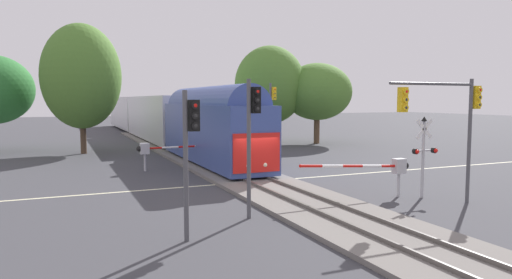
{
  "coord_description": "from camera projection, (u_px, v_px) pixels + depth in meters",
  "views": [
    {
      "loc": [
        -9.78,
        -23.15,
        4.56
      ],
      "look_at": [
        1.83,
        3.78,
        2.0
      ],
      "focal_mm": 32.15,
      "sensor_mm": 36.0,
      "label": 1
    }
  ],
  "objects": [
    {
      "name": "crossing_signal_mast",
      "position": [
        424.0,
        148.0,
        21.1
      ],
      "size": [
        1.36,
        0.44,
        3.79
      ],
      "color": "#B2B2B7",
      "rests_on": "ground"
    },
    {
      "name": "traffic_signal_far_side",
      "position": [
        272.0,
        108.0,
        35.4
      ],
      "size": [
        0.53,
        0.38,
        5.83
      ],
      "color": "#4C4C51",
      "rests_on": "ground"
    },
    {
      "name": "crossing_gate_near",
      "position": [
        388.0,
        167.0,
        21.23
      ],
      "size": [
        5.87,
        0.4,
        1.82
      ],
      "color": "#B7B7BC",
      "rests_on": "ground"
    },
    {
      "name": "traffic_signal_near_left",
      "position": [
        190.0,
        141.0,
        14.51
      ],
      "size": [
        0.53,
        0.38,
        4.85
      ],
      "color": "#4C4C51",
      "rests_on": "ground"
    },
    {
      "name": "oak_far_right",
      "position": [
        270.0,
        85.0,
        46.95
      ],
      "size": [
        7.22,
        7.22,
        10.05
      ],
      "color": "#4C3828",
      "rests_on": "ground"
    },
    {
      "name": "road_centre_stripe",
      "position": [
        253.0,
        182.0,
        25.43
      ],
      "size": [
        44.0,
        0.2,
        0.01
      ],
      "color": "beige",
      "rests_on": "ground"
    },
    {
      "name": "traffic_signal_median",
      "position": [
        252.0,
        125.0,
        17.34
      ],
      "size": [
        0.53,
        0.38,
        5.34
      ],
      "color": "#4C4C51",
      "rests_on": "ground"
    },
    {
      "name": "ground_plane",
      "position": [
        253.0,
        182.0,
        25.43
      ],
      "size": [
        220.0,
        220.0,
        0.0
      ],
      "primitive_type": "plane",
      "color": "#3D3D42"
    },
    {
      "name": "crossing_gate_far",
      "position": [
        156.0,
        149.0,
        29.41
      ],
      "size": [
        6.04,
        0.4,
        1.8
      ],
      "color": "#B7B7BC",
      "rests_on": "ground"
    },
    {
      "name": "traffic_signal_near_right",
      "position": [
        449.0,
        110.0,
        19.36
      ],
      "size": [
        4.86,
        0.38,
        5.46
      ],
      "color": "#4C4C51",
      "rests_on": "ground"
    },
    {
      "name": "oak_behind_train",
      "position": [
        81.0,
        76.0,
        38.17
      ],
      "size": [
        6.48,
        6.48,
        10.86
      ],
      "color": "#4C3828",
      "rests_on": "ground"
    },
    {
      "name": "railway_track",
      "position": [
        253.0,
        180.0,
        25.42
      ],
      "size": [
        4.4,
        80.0,
        0.32
      ],
      "color": "slate",
      "rests_on": "ground"
    },
    {
      "name": "maple_right_background",
      "position": [
        317.0,
        92.0,
        47.32
      ],
      "size": [
        7.17,
        7.17,
        8.32
      ],
      "color": "brown",
      "rests_on": "ground"
    },
    {
      "name": "commuter_train",
      "position": [
        155.0,
        116.0,
        50.61
      ],
      "size": [
        3.04,
        60.46,
        5.16
      ],
      "color": "#384C93",
      "rests_on": "railway_track"
    }
  ]
}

